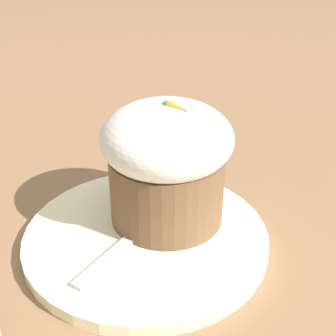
# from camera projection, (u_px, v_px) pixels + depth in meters

# --- Properties ---
(ground_plane) EXTENTS (4.00, 4.00, 0.00)m
(ground_plane) POSITION_uv_depth(u_px,v_px,m) (146.00, 242.00, 0.41)
(ground_plane) COLOR #846042
(dessert_plate) EXTENTS (0.21, 0.21, 0.01)m
(dessert_plate) POSITION_uv_depth(u_px,v_px,m) (146.00, 237.00, 0.40)
(dessert_plate) COLOR beige
(dessert_plate) RESTS_ON ground_plane
(carrot_cake) EXTENTS (0.11, 0.11, 0.11)m
(carrot_cake) POSITION_uv_depth(u_px,v_px,m) (168.00, 161.00, 0.39)
(carrot_cake) COLOR brown
(carrot_cake) RESTS_ON dessert_plate
(spoon) EXTENTS (0.04, 0.12, 0.01)m
(spoon) POSITION_uv_depth(u_px,v_px,m) (140.00, 226.00, 0.40)
(spoon) COLOR #B7B7BC
(spoon) RESTS_ON dessert_plate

